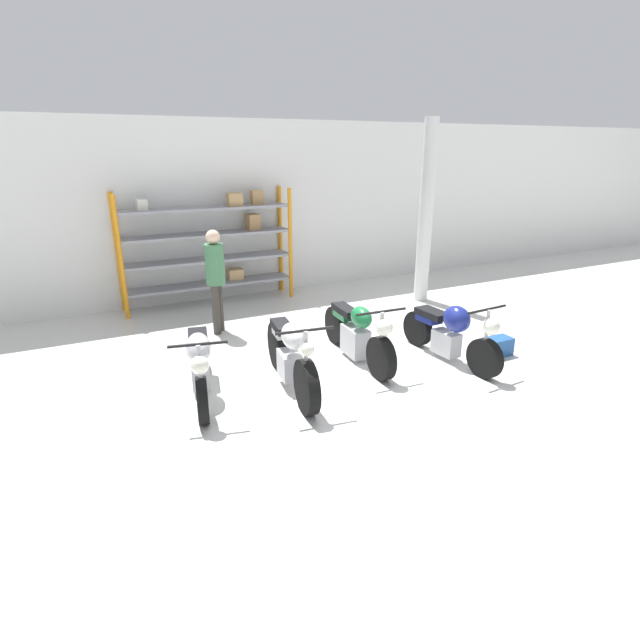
{
  "coord_description": "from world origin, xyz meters",
  "views": [
    {
      "loc": [
        -3.0,
        -5.65,
        3.03
      ],
      "look_at": [
        0.0,
        0.4,
        0.7
      ],
      "focal_mm": 28.0,
      "sensor_mm": 36.0,
      "label": 1
    }
  ],
  "objects_px": {
    "motorcycle_blue": "(451,332)",
    "person_browsing": "(215,273)",
    "motorcycle_silver": "(200,361)",
    "toolbox": "(497,347)",
    "shelving_rack": "(212,243)",
    "motorcycle_white": "(291,356)",
    "motorcycle_green": "(357,334)"
  },
  "relations": [
    {
      "from": "shelving_rack",
      "to": "motorcycle_blue",
      "type": "xyz_separation_m",
      "value": [
        2.34,
        -4.51,
        -0.78
      ]
    },
    {
      "from": "motorcycle_silver",
      "to": "motorcycle_blue",
      "type": "height_order",
      "value": "motorcycle_blue"
    },
    {
      "from": "motorcycle_green",
      "to": "toolbox",
      "type": "bearing_deg",
      "value": 71.66
    },
    {
      "from": "motorcycle_white",
      "to": "motorcycle_blue",
      "type": "height_order",
      "value": "motorcycle_white"
    },
    {
      "from": "toolbox",
      "to": "person_browsing",
      "type": "bearing_deg",
      "value": 140.75
    },
    {
      "from": "motorcycle_silver",
      "to": "motorcycle_white",
      "type": "relative_size",
      "value": 1.0
    },
    {
      "from": "shelving_rack",
      "to": "motorcycle_white",
      "type": "relative_size",
      "value": 1.64
    },
    {
      "from": "shelving_rack",
      "to": "motorcycle_green",
      "type": "distance_m",
      "value": 4.1
    },
    {
      "from": "motorcycle_blue",
      "to": "person_browsing",
      "type": "bearing_deg",
      "value": -138.51
    },
    {
      "from": "shelving_rack",
      "to": "person_browsing",
      "type": "distance_m",
      "value": 1.82
    },
    {
      "from": "shelving_rack",
      "to": "person_browsing",
      "type": "xyz_separation_m",
      "value": [
        -0.43,
        -1.76,
        -0.18
      ]
    },
    {
      "from": "shelving_rack",
      "to": "person_browsing",
      "type": "height_order",
      "value": "shelving_rack"
    },
    {
      "from": "motorcycle_green",
      "to": "person_browsing",
      "type": "bearing_deg",
      "value": -140.15
    },
    {
      "from": "motorcycle_blue",
      "to": "shelving_rack",
      "type": "bearing_deg",
      "value": -156.29
    },
    {
      "from": "motorcycle_silver",
      "to": "person_browsing",
      "type": "relative_size",
      "value": 1.18
    },
    {
      "from": "motorcycle_silver",
      "to": "person_browsing",
      "type": "bearing_deg",
      "value": 170.95
    },
    {
      "from": "motorcycle_green",
      "to": "motorcycle_blue",
      "type": "relative_size",
      "value": 1.06
    },
    {
      "from": "motorcycle_blue",
      "to": "person_browsing",
      "type": "distance_m",
      "value": 3.94
    },
    {
      "from": "motorcycle_silver",
      "to": "toolbox",
      "type": "relative_size",
      "value": 4.74
    },
    {
      "from": "motorcycle_blue",
      "to": "motorcycle_green",
      "type": "bearing_deg",
      "value": -121.55
    },
    {
      "from": "motorcycle_silver",
      "to": "motorcycle_blue",
      "type": "distance_m",
      "value": 3.64
    },
    {
      "from": "motorcycle_silver",
      "to": "motorcycle_blue",
      "type": "relative_size",
      "value": 1.06
    },
    {
      "from": "shelving_rack",
      "to": "toolbox",
      "type": "height_order",
      "value": "shelving_rack"
    },
    {
      "from": "motorcycle_green",
      "to": "person_browsing",
      "type": "distance_m",
      "value": 2.68
    },
    {
      "from": "motorcycle_white",
      "to": "toolbox",
      "type": "height_order",
      "value": "motorcycle_white"
    },
    {
      "from": "motorcycle_white",
      "to": "motorcycle_green",
      "type": "height_order",
      "value": "motorcycle_white"
    },
    {
      "from": "motorcycle_blue",
      "to": "person_browsing",
      "type": "xyz_separation_m",
      "value": [
        -2.76,
        2.74,
        0.59
      ]
    },
    {
      "from": "motorcycle_white",
      "to": "motorcycle_green",
      "type": "bearing_deg",
      "value": 115.84
    },
    {
      "from": "motorcycle_silver",
      "to": "person_browsing",
      "type": "distance_m",
      "value": 2.38
    },
    {
      "from": "shelving_rack",
      "to": "motorcycle_green",
      "type": "xyz_separation_m",
      "value": [
        1.11,
        -3.86,
        -0.82
      ]
    },
    {
      "from": "toolbox",
      "to": "motorcycle_silver",
      "type": "bearing_deg",
      "value": 170.12
    },
    {
      "from": "motorcycle_silver",
      "to": "motorcycle_white",
      "type": "distance_m",
      "value": 1.17
    }
  ]
}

